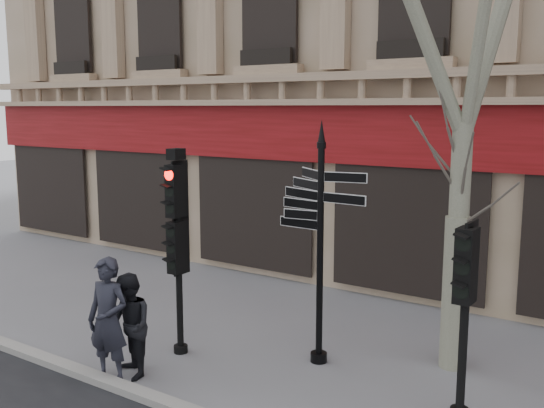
{
  "coord_description": "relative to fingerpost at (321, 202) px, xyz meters",
  "views": [
    {
      "loc": [
        4.62,
        -7.2,
        4.18
      ],
      "look_at": [
        -0.58,
        0.6,
        2.68
      ],
      "focal_mm": 40.0,
      "sensor_mm": 36.0,
      "label": 1
    }
  ],
  "objects": [
    {
      "name": "pedestrian_b",
      "position": [
        -2.18,
        -2.13,
        -1.86
      ],
      "size": [
        1.0,
        0.92,
        1.65
      ],
      "primitive_type": "imported",
      "rotation": [
        0.0,
        0.0,
        -0.46
      ],
      "color": "black",
      "rests_on": "ground"
    },
    {
      "name": "traffic_signal_main",
      "position": [
        -2.17,
        -0.99,
        -0.46
      ],
      "size": [
        0.4,
        0.29,
        3.52
      ],
      "rotation": [
        0.0,
        0.0,
        0.04
      ],
      "color": "black",
      "rests_on": "ground"
    },
    {
      "name": "traffic_signal_secondary",
      "position": [
        2.5,
        -0.52,
        -0.84
      ],
      "size": [
        0.46,
        0.34,
        2.64
      ],
      "rotation": [
        0.0,
        0.0,
        -0.04
      ],
      "color": "black",
      "rests_on": "ground"
    },
    {
      "name": "fingerpost",
      "position": [
        0.0,
        0.0,
        0.0
      ],
      "size": [
        1.99,
        1.99,
        4.0
      ],
      "rotation": [
        0.0,
        0.0,
        -0.21
      ],
      "color": "black",
      "rests_on": "ground"
    },
    {
      "name": "pedestrian_a",
      "position": [
        -2.33,
        -2.41,
        -1.71
      ],
      "size": [
        0.78,
        0.58,
        1.95
      ],
      "primitive_type": "imported",
      "rotation": [
        0.0,
        0.0,
        0.17
      ],
      "color": "#1F202A",
      "rests_on": "ground"
    },
    {
      "name": "ground",
      "position": [
        0.02,
        -1.16,
        -2.68
      ],
      "size": [
        80.0,
        80.0,
        0.0
      ],
      "primitive_type": "plane",
      "color": "slate",
      "rests_on": "ground"
    }
  ]
}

